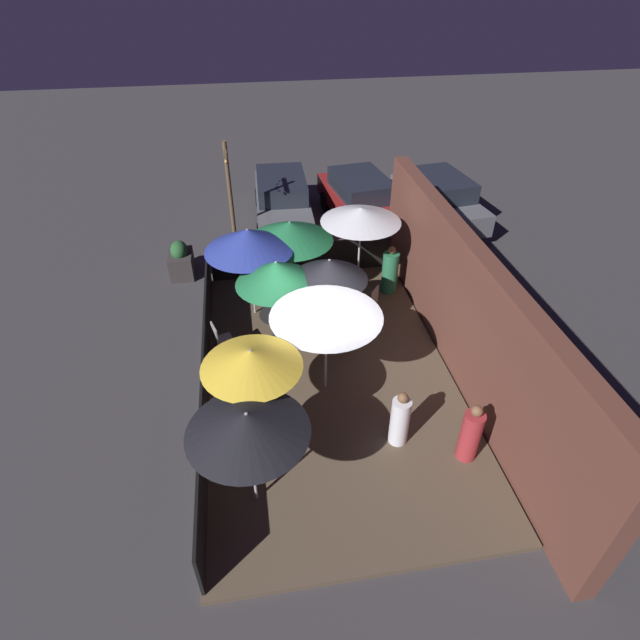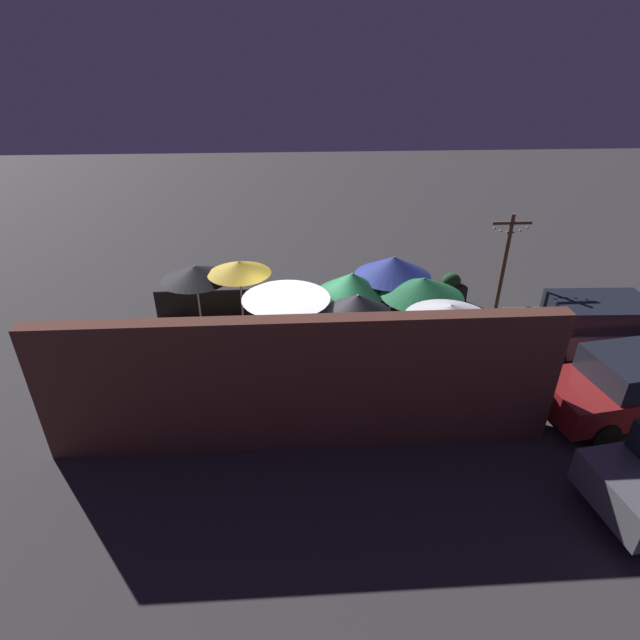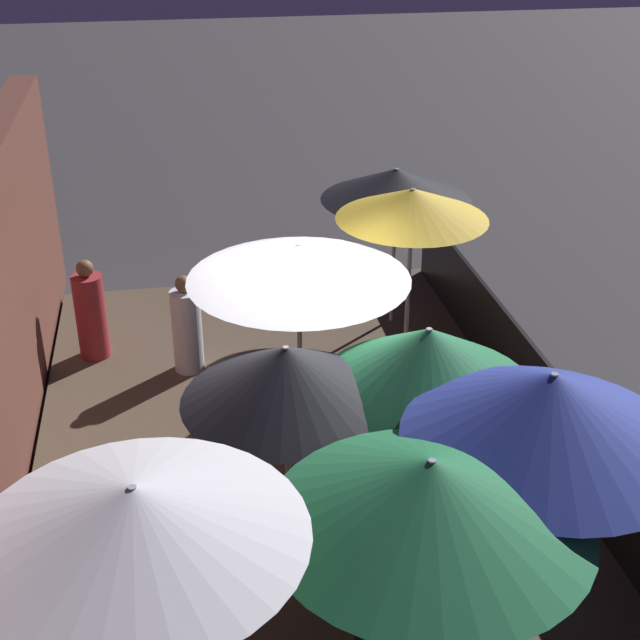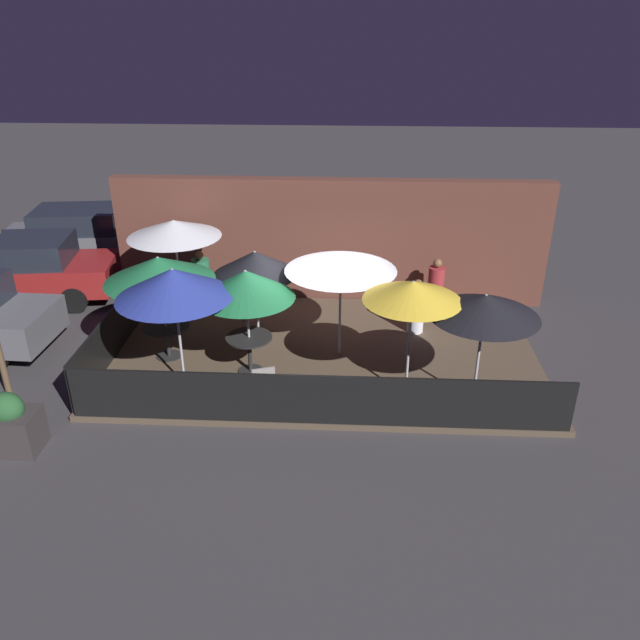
% 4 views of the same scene
% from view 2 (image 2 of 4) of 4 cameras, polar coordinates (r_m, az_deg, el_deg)
% --- Properties ---
extents(ground_plane, '(60.00, 60.00, 0.00)m').
position_cam_2_polar(ground_plane, '(13.27, -2.28, -5.36)').
color(ground_plane, '#383538').
extents(patio_deck, '(8.74, 5.29, 0.12)m').
position_cam_2_polar(patio_deck, '(13.24, -2.29, -5.15)').
color(patio_deck, brown).
rests_on(patio_deck, ground_plane).
extents(building_wall, '(10.34, 0.36, 3.04)m').
position_cam_2_polar(building_wall, '(10.05, -2.06, -7.44)').
color(building_wall, brown).
rests_on(building_wall, ground_plane).
extents(fence_front, '(8.54, 0.05, 0.95)m').
position_cam_2_polar(fence_front, '(15.21, -2.56, 2.03)').
color(fence_front, black).
rests_on(fence_front, patio_deck).
extents(fence_side_left, '(0.05, 5.09, 0.95)m').
position_cam_2_polar(fence_side_left, '(13.69, 16.10, -2.50)').
color(fence_side_left, black).
rests_on(fence_side_left, patio_deck).
extents(patio_umbrella_0, '(2.15, 2.15, 2.17)m').
position_cam_2_polar(patio_umbrella_0, '(13.05, 11.67, 3.72)').
color(patio_umbrella_0, '#B2B2B7').
rests_on(patio_umbrella_0, patio_deck).
extents(patio_umbrella_1, '(1.83, 1.83, 2.13)m').
position_cam_2_polar(patio_umbrella_1, '(13.19, 3.66, 4.27)').
color(patio_umbrella_1, '#B2B2B7').
rests_on(patio_umbrella_1, patio_deck).
extents(patio_umbrella_2, '(1.90, 1.90, 2.11)m').
position_cam_2_polar(patio_umbrella_2, '(14.08, -14.10, 5.27)').
color(patio_umbrella_2, '#B2B2B7').
rests_on(patio_umbrella_2, patio_deck).
extents(patio_umbrella_3, '(1.74, 1.74, 2.08)m').
position_cam_2_polar(patio_umbrella_3, '(12.16, 4.29, 1.83)').
color(patio_umbrella_3, '#B2B2B7').
rests_on(patio_umbrella_3, patio_deck).
extents(patio_umbrella_4, '(2.10, 2.10, 2.35)m').
position_cam_2_polar(patio_umbrella_4, '(13.77, 8.38, 6.11)').
color(patio_umbrella_4, '#B2B2B7').
rests_on(patio_umbrella_4, patio_deck).
extents(patio_umbrella_5, '(2.05, 2.05, 2.34)m').
position_cam_2_polar(patio_umbrella_5, '(11.44, 14.71, 0.85)').
color(patio_umbrella_5, '#B2B2B7').
rests_on(patio_umbrella_5, patio_deck).
extents(patio_umbrella_6, '(1.73, 1.73, 2.27)m').
position_cam_2_polar(patio_umbrella_6, '(13.71, -9.24, 5.95)').
color(patio_umbrella_6, '#B2B2B7').
rests_on(patio_umbrella_6, patio_deck).
extents(patio_umbrella_7, '(2.20, 2.20, 2.22)m').
position_cam_2_polar(patio_umbrella_7, '(12.30, -3.93, 3.26)').
color(patio_umbrella_7, '#B2B2B7').
rests_on(patio_umbrella_7, patio_deck).
extents(dining_table_0, '(0.93, 0.93, 0.70)m').
position_cam_2_polar(dining_table_0, '(13.67, 11.11, -1.44)').
color(dining_table_0, black).
rests_on(dining_table_0, patio_deck).
extents(dining_table_1, '(0.90, 0.90, 0.76)m').
position_cam_2_polar(dining_table_1, '(13.76, 3.50, -0.47)').
color(dining_table_1, black).
rests_on(dining_table_1, patio_deck).
extents(patio_chair_0, '(0.50, 0.50, 0.94)m').
position_cam_2_polar(patio_chair_0, '(14.95, 1.22, 1.72)').
color(patio_chair_0, gray).
rests_on(patio_chair_0, patio_deck).
extents(patio_chair_1, '(0.56, 0.56, 0.95)m').
position_cam_2_polar(patio_chair_1, '(11.96, 6.80, -6.11)').
color(patio_chair_1, gray).
rests_on(patio_chair_1, patio_deck).
extents(patron_0, '(0.59, 0.59, 1.34)m').
position_cam_2_polar(patron_0, '(11.53, 13.43, -7.89)').
color(patron_0, '#236642').
rests_on(patron_0, patio_deck).
extents(patron_1, '(0.49, 0.49, 1.23)m').
position_cam_2_polar(patron_1, '(12.22, -11.49, -5.54)').
color(patron_1, silver).
rests_on(patron_1, patio_deck).
extents(patron_2, '(0.51, 0.51, 1.29)m').
position_cam_2_polar(patron_2, '(11.40, -14.92, -8.72)').
color(patron_2, maroon).
rests_on(patron_2, patio_deck).
extents(planter_box, '(0.92, 0.65, 1.07)m').
position_cam_2_polar(planter_box, '(16.78, 14.64, 3.30)').
color(planter_box, '#332D2D').
rests_on(planter_box, ground_plane).
extents(light_post, '(1.10, 0.12, 3.48)m').
position_cam_2_polar(light_post, '(15.18, 20.25, 5.81)').
color(light_post, brown).
rests_on(light_post, ground_plane).
extents(parked_car_0, '(4.58, 1.92, 1.62)m').
position_cam_2_polar(parked_car_0, '(15.30, 28.97, -0.65)').
color(parked_car_0, '#5B5B60').
rests_on(parked_car_0, ground_plane).
extents(parked_car_1, '(4.56, 2.29, 1.62)m').
position_cam_2_polar(parked_car_1, '(13.27, 32.75, -6.25)').
color(parked_car_1, maroon).
rests_on(parked_car_1, ground_plane).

